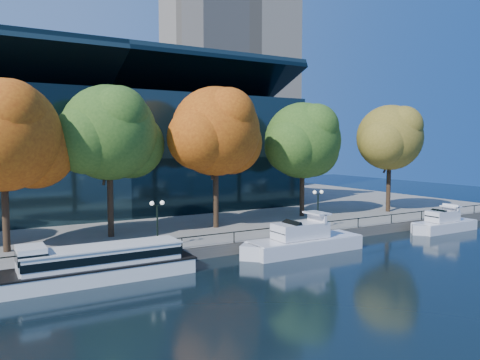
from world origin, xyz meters
TOP-DOWN VIEW (x-y plane):
  - ground at (0.00, 0.00)m, footprint 160.00×160.00m
  - promenade at (0.00, 36.38)m, footprint 90.00×67.08m
  - railing at (0.00, 3.25)m, footprint 88.20×0.08m
  - convention_building at (-4.00, 31.79)m, footprint 50.00×24.57m
  - office_tower at (28.00, 55.00)m, footprint 22.50×22.50m
  - tour_boat at (-12.91, 1.16)m, footprint 15.60×3.48m
  - cruiser_near at (5.34, 0.52)m, footprint 12.23×3.15m
  - cruiser_far at (25.25, 0.65)m, footprint 9.15×2.53m
  - tree_1 at (-17.47, 9.60)m, footprint 11.34×9.30m
  - tree_2 at (-8.51, 11.42)m, footprint 11.06×9.07m
  - tree_3 at (2.32, 10.77)m, footprint 11.52×9.45m
  - tree_4 at (14.93, 12.38)m, footprint 11.40×9.35m
  - tree_5 at (26.80, 9.66)m, footprint 10.40×8.53m
  - lamp_1 at (-6.67, 4.50)m, footprint 1.26×0.36m
  - lamp_2 at (10.59, 4.50)m, footprint 1.26×0.36m

SIDE VIEW (x-z plane):
  - ground at x=0.00m, z-range 0.00..0.00m
  - promenade at x=0.00m, z-range 0.00..1.00m
  - cruiser_far at x=25.25m, z-range -0.55..2.44m
  - cruiser_near at x=5.34m, z-range -0.67..2.87m
  - tour_boat at x=-12.91m, z-range -0.22..2.74m
  - railing at x=0.00m, z-range 1.44..2.43m
  - lamp_1 at x=-6.67m, z-range 1.97..6.00m
  - lamp_2 at x=10.59m, z-range 1.97..6.00m
  - convention_building at x=-4.00m, z-range -2.21..19.22m
  - tree_4 at x=14.93m, z-range 3.09..16.77m
  - tree_1 at x=-17.47m, z-range 3.27..17.27m
  - tree_5 at x=26.80m, z-range 3.50..17.19m
  - tree_2 at x=-8.51m, z-range 3.49..17.70m
  - tree_3 at x=2.32m, z-range 3.51..18.15m
  - office_tower at x=28.00m, z-range 0.07..65.97m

